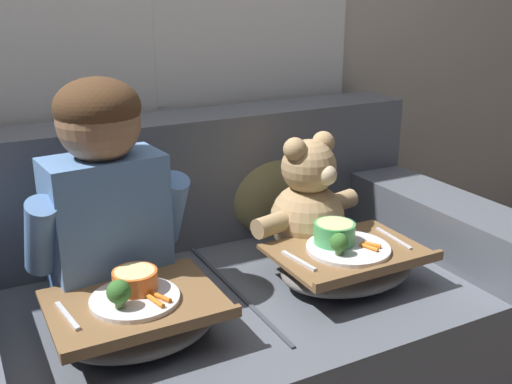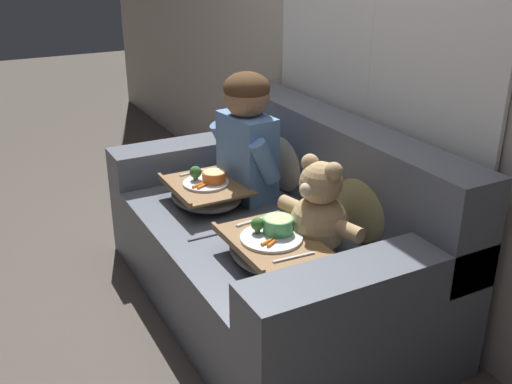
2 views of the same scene
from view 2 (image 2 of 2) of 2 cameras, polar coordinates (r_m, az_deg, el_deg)
ground_plane at (r=2.91m, az=0.92°, el=-10.36°), size 14.00×14.00×0.00m
wall_back_with_window at (r=2.76m, az=11.90°, el=16.63°), size 8.00×0.08×2.60m
couch at (r=2.78m, az=2.15°, el=-4.74°), size 1.71×0.98×0.85m
throw_pillow_behind_child at (r=3.02m, az=3.08°, el=3.71°), size 0.39×0.19×0.40m
throw_pillow_behind_teddy at (r=2.54m, az=10.46°, el=-0.58°), size 0.38×0.18×0.39m
child_figure at (r=2.87m, az=-0.89°, el=5.92°), size 0.45×0.23×0.62m
teddy_bear at (r=2.41m, az=5.98°, el=-1.96°), size 0.43×0.31×0.40m
lap_tray_child at (r=2.88m, az=-4.77°, el=-0.03°), size 0.41×0.34×0.18m
lap_tray_teddy at (r=2.36m, az=1.46°, el=-5.35°), size 0.43×0.32×0.18m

